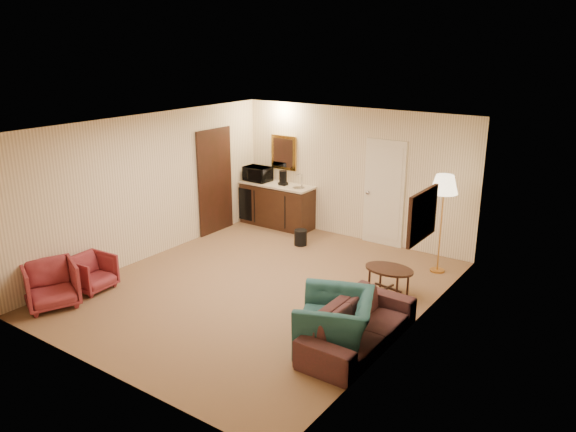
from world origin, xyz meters
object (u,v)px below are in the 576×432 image
object	(u,v)px
rose_chair_far	(51,283)
floor_lamp	(441,224)
teal_armchair	(335,313)
microwave	(257,172)
waste_bin	(301,237)
rose_chair_near	(92,271)
coffee_table	(389,281)
wetbar_cabinet	(277,205)
coffee_maker	(283,178)
sofa	(360,319)

from	to	relation	value
rose_chair_far	floor_lamp	bearing A→B (deg)	-19.19
teal_armchair	microwave	world-z (taller)	microwave
teal_armchair	waste_bin	size ratio (longest dim) A/B	3.48
rose_chair_near	coffee_table	world-z (taller)	rose_chair_near
wetbar_cabinet	teal_armchair	world-z (taller)	teal_armchair
coffee_maker	rose_chair_far	bearing A→B (deg)	-90.88
sofa	floor_lamp	size ratio (longest dim) A/B	1.15
floor_lamp	coffee_maker	bearing A→B (deg)	172.73
floor_lamp	coffee_table	bearing A→B (deg)	-102.28
sofa	rose_chair_far	size ratio (longest dim) A/B	2.63
floor_lamp	microwave	world-z (taller)	floor_lamp
rose_chair_near	floor_lamp	distance (m)	5.76
coffee_table	coffee_maker	world-z (taller)	coffee_maker
floor_lamp	microwave	distance (m)	4.27
microwave	coffee_maker	world-z (taller)	microwave
teal_armchair	coffee_maker	xyz separation A→B (m)	(-3.39, 3.62, 0.60)
teal_armchair	rose_chair_far	xyz separation A→B (m)	(-4.05, -1.41, -0.09)
coffee_table	floor_lamp	bearing A→B (deg)	77.72
sofa	waste_bin	bearing A→B (deg)	45.09
wetbar_cabinet	coffee_maker	bearing A→B (deg)	0.61
coffee_table	microwave	world-z (taller)	microwave
rose_chair_far	coffee_maker	xyz separation A→B (m)	(0.66, 5.03, 0.70)
waste_bin	coffee_maker	world-z (taller)	coffee_maker
rose_chair_far	coffee_maker	distance (m)	5.12
wetbar_cabinet	coffee_table	xyz separation A→B (m)	(3.45, -1.80, -0.24)
rose_chair_near	microwave	world-z (taller)	microwave
coffee_table	floor_lamp	xyz separation A→B (m)	(0.29, 1.34, 0.63)
coffee_table	coffee_maker	distance (m)	3.85
teal_armchair	floor_lamp	world-z (taller)	floor_lamp
sofa	coffee_table	world-z (taller)	sofa
wetbar_cabinet	teal_armchair	bearing A→B (deg)	-45.56
waste_bin	microwave	world-z (taller)	microwave
floor_lamp	rose_chair_far	bearing A→B (deg)	-132.86
rose_chair_near	waste_bin	bearing A→B (deg)	-27.51
rose_chair_far	microwave	bearing A→B (deg)	23.67
teal_armchair	rose_chair_far	bearing A→B (deg)	-93.62
rose_chair_far	sofa	bearing A→B (deg)	-45.84
coffee_table	waste_bin	bearing A→B (deg)	155.49
teal_armchair	coffee_maker	bearing A→B (deg)	-159.65
rose_chair_near	sofa	bearing A→B (deg)	-81.96
teal_armchair	coffee_maker	size ratio (longest dim) A/B	3.54
sofa	rose_chair_far	bearing A→B (deg)	110.42
wetbar_cabinet	rose_chair_far	world-z (taller)	wetbar_cabinet
microwave	sofa	bearing A→B (deg)	-37.74
coffee_table	teal_armchair	bearing A→B (deg)	-86.86
sofa	wetbar_cabinet	bearing A→B (deg)	47.94
wetbar_cabinet	waste_bin	distance (m)	1.34
teal_armchair	rose_chair_near	world-z (taller)	teal_armchair
wetbar_cabinet	waste_bin	bearing A→B (deg)	-33.57
teal_armchair	floor_lamp	distance (m)	3.19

